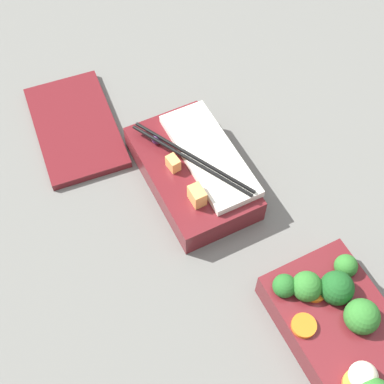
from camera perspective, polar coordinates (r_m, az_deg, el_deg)
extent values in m
plane|color=slate|center=(0.74, 7.29, -6.73)|extent=(3.00, 3.00, 0.00)
cube|color=maroon|center=(0.70, 15.97, -14.51)|extent=(0.21, 0.12, 0.04)
sphere|color=#19511E|center=(0.68, 15.18, -9.85)|extent=(0.04, 0.04, 0.04)
sphere|color=#2D7028|center=(0.70, 16.10, -7.58)|extent=(0.03, 0.03, 0.03)
sphere|color=#236023|center=(0.67, 9.83, -9.83)|extent=(0.03, 0.03, 0.03)
sphere|color=#2D7028|center=(0.67, 17.67, -12.54)|extent=(0.04, 0.04, 0.04)
sphere|color=#2D7028|center=(0.67, 12.15, -9.82)|extent=(0.04, 0.04, 0.04)
cylinder|color=orange|center=(0.66, 17.56, -18.75)|extent=(0.04, 0.04, 0.01)
cylinder|color=orange|center=(0.66, 11.84, -13.77)|extent=(0.04, 0.04, 0.01)
cylinder|color=orange|center=(0.68, 12.93, -10.21)|extent=(0.03, 0.03, 0.01)
sphere|color=beige|center=(0.66, 17.79, -18.20)|extent=(0.03, 0.03, 0.03)
cube|color=maroon|center=(0.78, -0.02, 2.08)|extent=(0.21, 0.12, 0.04)
cube|color=silver|center=(0.77, 1.73, 3.95)|extent=(0.19, 0.07, 0.01)
cube|color=#F4A356|center=(0.72, 0.54, -0.38)|extent=(0.03, 0.02, 0.03)
cube|color=#F4A356|center=(0.75, -2.02, 3.09)|extent=(0.02, 0.02, 0.02)
sphere|color=#381942|center=(0.78, -3.78, 5.64)|extent=(0.02, 0.02, 0.02)
cylinder|color=black|center=(0.75, 0.13, 3.80)|extent=(0.18, 0.10, 0.01)
cylinder|color=black|center=(0.75, -0.18, 3.46)|extent=(0.18, 0.10, 0.01)
cube|color=maroon|center=(0.87, -12.33, 6.84)|extent=(0.22, 0.14, 0.01)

